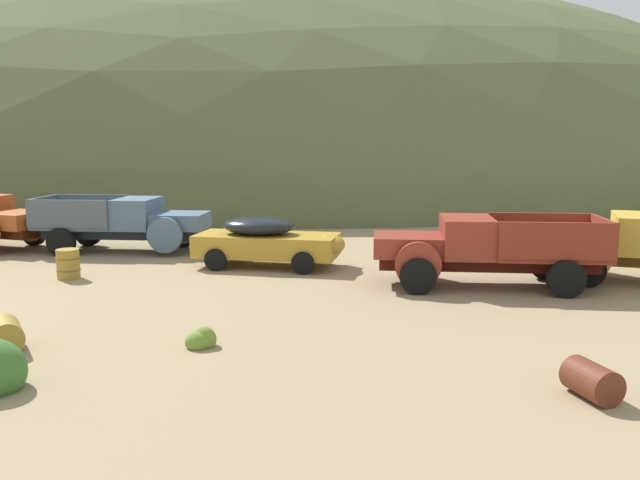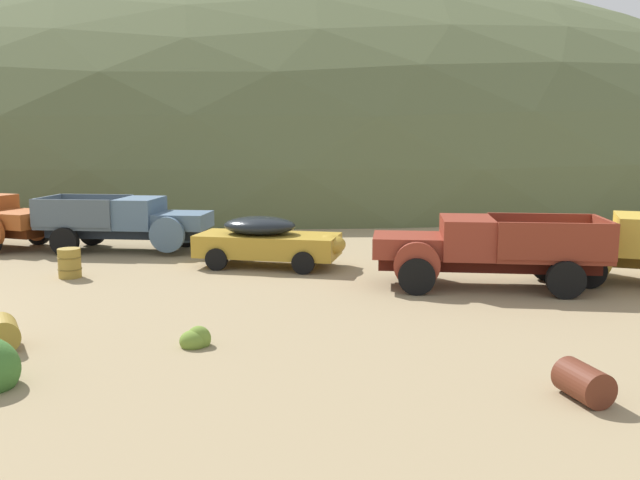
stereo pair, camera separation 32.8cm
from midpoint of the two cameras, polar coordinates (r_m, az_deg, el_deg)
The scene contains 9 objects.
hill_center at distance 74.70m, azimuth -10.65°, elevation 5.65°, with size 118.08×87.50×38.85m, color #56603D.
hill_far_left at distance 73.35m, azimuth 24.98°, elevation 4.92°, with size 76.19×52.44×24.32m, color #424C2D.
truck_chalk_blue at distance 24.50m, azimuth -15.00°, elevation 1.47°, with size 6.09×2.93×1.91m.
car_mustard at distance 20.91m, azimuth -3.65°, elevation -0.07°, with size 4.65×2.08×1.57m.
truck_rust_red at distance 18.55m, azimuth 13.26°, elevation -0.82°, with size 6.26×2.96×1.91m.
oil_drum_spare at distance 20.58m, azimuth -20.05°, elevation -1.85°, with size 0.68×0.68×0.85m.
oil_drum_by_truck at distance 14.30m, azimuth -24.81°, elevation -7.18°, with size 1.07×1.09×0.63m.
oil_drum_tipped at distance 11.44m, azimuth 22.22°, elevation -11.13°, with size 0.91×1.04×0.57m.
bush_between_trucks at distance 13.41m, azimuth -9.80°, elevation -8.35°, with size 0.58×0.57×0.51m.
Camera 2 is at (13.39, -11.47, 4.08)m, focal length 37.73 mm.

